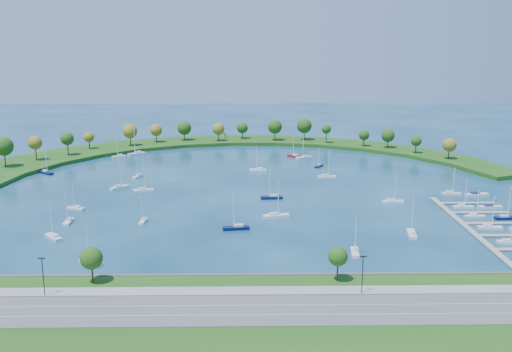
{
  "coord_description": "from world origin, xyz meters",
  "views": [
    {
      "loc": [
        1.12,
        -250.45,
        64.34
      ],
      "look_at": [
        5.0,
        5.0,
        4.0
      ],
      "focal_mm": 40.6,
      "sensor_mm": 36.0,
      "label": 1
    }
  ],
  "objects_px": {
    "moored_boat_13": "(91,261)",
    "docked_boat_2": "(508,241)",
    "moored_boat_20": "(143,190)",
    "moored_boat_21": "(276,215)",
    "docked_boat_4": "(490,227)",
    "moored_boat_2": "(137,153)",
    "moored_boat_17": "(355,251)",
    "docked_boat_11": "(477,194)",
    "moored_boat_18": "(327,176)",
    "moored_boat_3": "(143,220)",
    "moored_boat_4": "(119,156)",
    "docked_boat_9": "(490,207)",
    "moored_boat_12": "(236,227)",
    "docked_boat_7": "(506,217)",
    "moored_boat_8": "(272,197)",
    "moored_boat_16": "(68,221)",
    "harbor_tower": "(224,135)",
    "moored_boat_14": "(294,156)",
    "moored_boat_19": "(393,201)",
    "moored_boat_5": "(54,236)",
    "dock_system": "(490,229)",
    "moored_boat_0": "(119,187)",
    "moored_boat_6": "(138,176)",
    "moored_boat_10": "(258,169)",
    "docked_boat_10": "(451,193)",
    "docked_boat_8": "(463,206)",
    "moored_boat_1": "(319,165)",
    "moored_boat_15": "(46,172)",
    "docked_boat_6": "(475,215)",
    "moored_boat_7": "(304,157)",
    "moored_boat_9": "(412,233)"
  },
  "relations": [
    {
      "from": "moored_boat_2",
      "to": "moored_boat_18",
      "type": "xyz_separation_m",
      "value": [
        101.28,
        -58.61,
        -0.05
      ]
    },
    {
      "from": "moored_boat_14",
      "to": "moored_boat_20",
      "type": "xyz_separation_m",
      "value": [
        -71.58,
        -74.77,
        0.02
      ]
    },
    {
      "from": "moored_boat_18",
      "to": "moored_boat_8",
      "type": "bearing_deg",
      "value": -133.82
    },
    {
      "from": "moored_boat_2",
      "to": "docked_boat_9",
      "type": "distance_m",
      "value": 193.07
    },
    {
      "from": "moored_boat_7",
      "to": "docked_boat_8",
      "type": "bearing_deg",
      "value": 88.99
    },
    {
      "from": "moored_boat_14",
      "to": "docked_boat_2",
      "type": "xyz_separation_m",
      "value": [
        58.05,
        -142.16,
        -0.04
      ]
    },
    {
      "from": "moored_boat_20",
      "to": "moored_boat_21",
      "type": "distance_m",
      "value": 67.61
    },
    {
      "from": "moored_boat_5",
      "to": "moored_boat_10",
      "type": "xyz_separation_m",
      "value": [
        69.85,
        100.16,
        0.0
      ]
    },
    {
      "from": "dock_system",
      "to": "moored_boat_4",
      "type": "height_order",
      "value": "moored_boat_4"
    },
    {
      "from": "moored_boat_18",
      "to": "moored_boat_17",
      "type": "bearing_deg",
      "value": -99.39
    },
    {
      "from": "moored_boat_17",
      "to": "moored_boat_21",
      "type": "bearing_deg",
      "value": -142.63
    },
    {
      "from": "docked_boat_4",
      "to": "moored_boat_2",
      "type": "bearing_deg",
      "value": 140.99
    },
    {
      "from": "dock_system",
      "to": "moored_boat_14",
      "type": "height_order",
      "value": "moored_boat_14"
    },
    {
      "from": "docked_boat_6",
      "to": "moored_boat_20",
      "type": "bearing_deg",
      "value": 159.75
    },
    {
      "from": "moored_boat_21",
      "to": "docked_boat_4",
      "type": "xyz_separation_m",
      "value": [
        73.86,
        -14.43,
        -0.07
      ]
    },
    {
      "from": "moored_boat_1",
      "to": "docked_boat_6",
      "type": "distance_m",
      "value": 100.37
    },
    {
      "from": "moored_boat_19",
      "to": "docked_boat_8",
      "type": "relative_size",
      "value": 1.09
    },
    {
      "from": "dock_system",
      "to": "moored_boat_0",
      "type": "xyz_separation_m",
      "value": [
        -140.89,
        59.31,
        0.58
      ]
    },
    {
      "from": "dock_system",
      "to": "moored_boat_14",
      "type": "distance_m",
      "value": 140.95
    },
    {
      "from": "moored_boat_6",
      "to": "docked_boat_2",
      "type": "distance_m",
      "value": 166.54
    },
    {
      "from": "moored_boat_0",
      "to": "moored_boat_19",
      "type": "xyz_separation_m",
      "value": [
        115.5,
        -24.63,
        -0.01
      ]
    },
    {
      "from": "moored_boat_9",
      "to": "harbor_tower",
      "type": "bearing_deg",
      "value": 29.19
    },
    {
      "from": "dock_system",
      "to": "moored_boat_4",
      "type": "relative_size",
      "value": 7.27
    },
    {
      "from": "moored_boat_13",
      "to": "docked_boat_2",
      "type": "xyz_separation_m",
      "value": [
        130.54,
        15.42,
        -0.02
      ]
    },
    {
      "from": "moored_boat_5",
      "to": "moored_boat_14",
      "type": "xyz_separation_m",
      "value": [
        90.73,
        135.2,
        -0.0
      ]
    },
    {
      "from": "moored_boat_8",
      "to": "moored_boat_19",
      "type": "xyz_separation_m",
      "value": [
        48.71,
        -6.86,
        -0.02
      ]
    },
    {
      "from": "moored_boat_12",
      "to": "docked_boat_7",
      "type": "height_order",
      "value": "moored_boat_12"
    },
    {
      "from": "moored_boat_4",
      "to": "docked_boat_9",
      "type": "relative_size",
      "value": 1.25
    },
    {
      "from": "dock_system",
      "to": "moored_boat_13",
      "type": "bearing_deg",
      "value": -167.44
    },
    {
      "from": "moored_boat_4",
      "to": "moored_boat_7",
      "type": "distance_m",
      "value": 103.76
    },
    {
      "from": "docked_boat_2",
      "to": "moored_boat_16",
      "type": "bearing_deg",
      "value": 177.54
    },
    {
      "from": "moored_boat_1",
      "to": "moored_boat_21",
      "type": "xyz_separation_m",
      "value": [
        -26.54,
        -87.53,
        0.12
      ]
    },
    {
      "from": "moored_boat_3",
      "to": "docked_boat_11",
      "type": "bearing_deg",
      "value": 109.92
    },
    {
      "from": "moored_boat_8",
      "to": "docked_boat_10",
      "type": "relative_size",
      "value": 1.14
    },
    {
      "from": "moored_boat_3",
      "to": "moored_boat_20",
      "type": "distance_m",
      "value": 43.85
    },
    {
      "from": "moored_boat_4",
      "to": "moored_boat_21",
      "type": "relative_size",
      "value": 0.79
    },
    {
      "from": "harbor_tower",
      "to": "moored_boat_0",
      "type": "xyz_separation_m",
      "value": [
        -41.52,
        -122.69,
        -3.18
      ]
    },
    {
      "from": "moored_boat_2",
      "to": "docked_boat_11",
      "type": "distance_m",
      "value": 184.84
    },
    {
      "from": "moored_boat_3",
      "to": "harbor_tower",
      "type": "bearing_deg",
      "value": 178.24
    },
    {
      "from": "docked_boat_10",
      "to": "moored_boat_14",
      "type": "bearing_deg",
      "value": 129.14
    },
    {
      "from": "moored_boat_12",
      "to": "moored_boat_0",
      "type": "bearing_deg",
      "value": -55.34
    },
    {
      "from": "dock_system",
      "to": "moored_boat_15",
      "type": "relative_size",
      "value": 6.38
    },
    {
      "from": "moored_boat_6",
      "to": "docked_boat_11",
      "type": "height_order",
      "value": "moored_boat_6"
    },
    {
      "from": "harbor_tower",
      "to": "moored_boat_14",
      "type": "bearing_deg",
      "value": -52.14
    },
    {
      "from": "moored_boat_18",
      "to": "moored_boat_21",
      "type": "height_order",
      "value": "moored_boat_21"
    },
    {
      "from": "moored_boat_8",
      "to": "moored_boat_16",
      "type": "relative_size",
      "value": 1.15
    },
    {
      "from": "moored_boat_13",
      "to": "dock_system",
      "type": "bearing_deg",
      "value": -135.75
    },
    {
      "from": "moored_boat_17",
      "to": "docked_boat_11",
      "type": "distance_m",
      "value": 92.22
    },
    {
      "from": "dock_system",
      "to": "moored_boat_20",
      "type": "height_order",
      "value": "moored_boat_20"
    },
    {
      "from": "moored_boat_5",
      "to": "moored_boat_20",
      "type": "relative_size",
      "value": 0.95
    }
  ]
}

